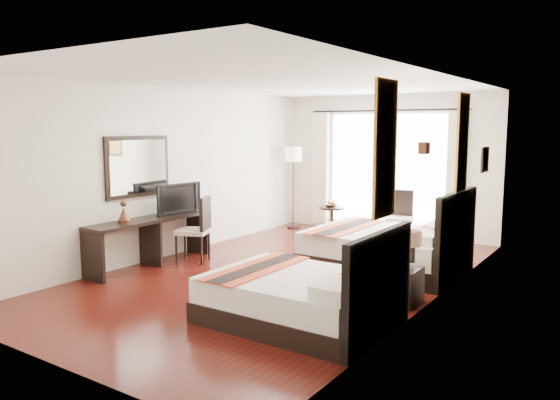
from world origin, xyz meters
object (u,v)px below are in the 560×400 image
Objects in this scene: console_desk at (151,242)px; side_table at (332,222)px; table_lamp at (411,241)px; vase at (399,260)px; floor_lamp at (293,159)px; desk_chair at (194,242)px; television at (176,198)px; bed_far at (388,249)px; bed_near at (303,297)px; window_chair at (400,227)px; fruit_bowl at (331,206)px; nightstand at (403,286)px.

console_desk is 3.73× the size of side_table.
side_table is at bearing 132.33° from table_lamp.
floor_lamp is (-3.84, 3.62, 0.90)m from vase.
vase is 3.60m from desk_chair.
television is 0.77m from desk_chair.
floor_lamp reaches higher than console_desk.
table_lamp is 3.99m from television.
bed_far is 3.08m from desk_chair.
bed_far is at bearing 92.56° from bed_near.
side_table is (1.12, -0.32, -1.18)m from floor_lamp.
television is at bearing -179.52° from table_lamp.
bed_near is at bearing 130.04° from desk_chair.
window_chair is (2.19, 3.25, -0.02)m from desk_chair.
floor_lamp is at bearing 4.30° from television.
fruit_bowl is at bearing -122.36° from side_table.
fruit_bowl is 0.22× the size of window_chair.
window_chair is (-1.39, 3.52, -0.27)m from vase.
television is 3.31m from fruit_bowl.
bed_far is 10.24× the size of fruit_bowl.
floor_lamp is at bearing -110.35° from desk_chair.
vase is 4.29m from side_table.
bed_near reaches higher than fruit_bowl.
nightstand is at bearing 6.28° from console_desk.
table_lamp reaches higher than fruit_bowl.
vase is at bearing -50.14° from fruit_bowl.
desk_chair is at bearing 175.73° from vase.
nightstand is at bearing 80.14° from vase.
vase is at bearing -101.52° from table_lamp.
floor_lamp is 1.65m from side_table.
fruit_bowl is at bearing -17.25° from floor_lamp.
bed_near reaches higher than nightstand.
desk_chair is (-2.92, 1.38, 0.03)m from bed_near.
vase is 3.97m from television.
floor_lamp is at bearing 145.59° from bed_far.
table_lamp is at bearing 13.41° from window_chair.
bed_near is at bearing -13.43° from console_desk.
television is at bearing -111.40° from fruit_bowl.
nightstand is 4.22m from fruit_bowl.
console_desk is 3.81m from fruit_bowl.
console_desk is at bearing -173.72° from nightstand.
bed_near is 1.15× the size of floor_lamp.
nightstand is 1.18× the size of table_lamp.
table_lamp is at bearing -56.75° from bed_far.
nightstand is at bearing -60.54° from bed_far.
console_desk is at bearing -91.68° from floor_lamp.
vase is at bearing -87.33° from television.
desk_chair is 3.92m from window_chair.
console_desk is 3.83m from side_table.
bed_near is 0.89× the size of bed_far.
fruit_bowl is (-1.96, 1.75, 0.29)m from bed_far.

